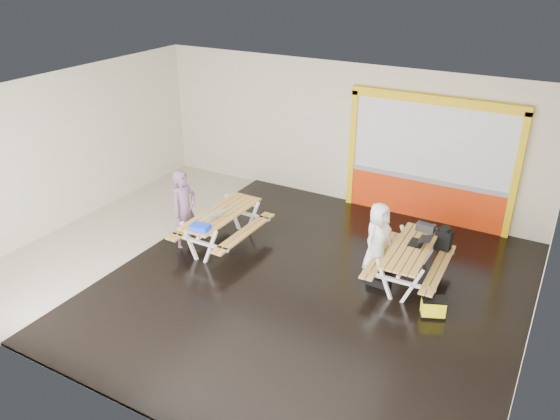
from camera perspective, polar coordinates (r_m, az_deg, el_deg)
The scene contains 14 objects.
room at distance 10.27m, azimuth -2.46°, elevation 1.88°, with size 10.02×8.02×3.52m.
deck at distance 10.57m, azimuth 3.55°, elevation -8.07°, with size 7.50×7.98×0.05m, color black.
kiosk at distance 13.00m, azimuth 15.23°, elevation 4.75°, with size 3.88×0.16×3.00m.
picnic_table_left at distance 11.74m, azimuth -6.06°, elevation -1.09°, with size 1.44×2.08×0.83m.
picnic_table_right at distance 10.72m, azimuth 13.39°, elevation -4.62°, with size 1.40×2.01×0.79m.
person_left at distance 11.75m, azimuth -9.91°, elevation -0.04°, with size 0.65×0.43×1.78m, color #6C4C65.
person_right at distance 10.75m, azimuth 10.10°, elevation -2.86°, with size 0.70×0.46×1.44m, color white.
laptop_left at distance 11.45m, azimuth -6.93°, elevation -0.47°, with size 0.46×0.43×0.17m.
laptop_right at distance 10.74m, azimuth 14.30°, elevation -3.19°, with size 0.42×0.37×0.17m.
blue_pouch at distance 10.97m, azimuth -8.28°, elevation -1.80°, with size 0.37×0.26×0.11m, color #1538F1.
toolbox at distance 11.25m, azimuth 14.92°, elevation -1.75°, with size 0.38×0.22×0.21m.
backpack at distance 11.24m, azimuth 16.64°, elevation -2.90°, with size 0.32×0.22×0.51m.
dark_case at distance 10.75m, azimuth 10.25°, elevation -7.18°, with size 0.42×0.31×0.16m, color black.
fluke_bag at distance 10.05m, azimuth 15.62°, elevation -9.72°, with size 0.49×0.42×0.36m.
Camera 1 is at (4.99, -7.96, 5.89)m, focal length 35.21 mm.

